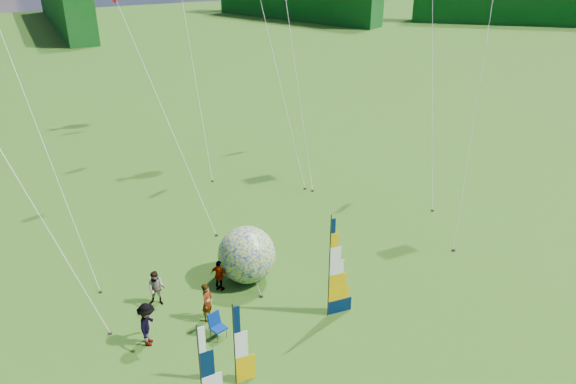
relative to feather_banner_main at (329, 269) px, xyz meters
name	(u,v)px	position (x,y,z in m)	size (l,w,h in m)	color
ground	(357,354)	(-0.19, -2.58, -2.34)	(220.00, 220.00, 0.00)	#447121
treeline_ring	(363,267)	(-0.19, -2.58, 1.66)	(210.00, 210.00, 8.00)	#15431A
feather_banner_main	(329,269)	(0.00, 0.00, 0.00)	(1.27, 0.10, 4.68)	#031536
side_banner_left	(234,347)	(-4.97, -1.93, -0.64)	(0.95, 0.10, 3.40)	#D6A000
side_banner_far	(200,366)	(-6.34, -2.23, -0.72)	(0.96, 0.10, 3.24)	white
bol_inflatable	(247,255)	(-2.00, 4.06, -1.00)	(2.68, 2.68, 2.68)	#001D8E
spectator_a	(207,302)	(-4.64, 2.04, -1.47)	(0.64, 0.42, 1.75)	#66594C
spectator_b	(156,288)	(-6.28, 4.03, -1.51)	(0.81, 0.40, 1.66)	#66594C
spectator_c	(147,324)	(-7.25, 1.62, -1.39)	(1.23, 0.45, 1.90)	#66594C
spectator_d	(219,276)	(-3.47, 3.80, -1.56)	(0.91, 0.37, 1.55)	#66594C
camp_chair	(218,326)	(-4.65, 0.76, -1.80)	(0.62, 0.62, 1.07)	#021C59
kite_whale	(271,34)	(5.47, 17.22, 6.37)	(3.51, 13.99, 17.43)	black
kite_rainbow_delta	(26,88)	(-9.68, 9.55, 6.46)	(6.60, 11.08, 17.60)	#D53346
kite_parafoil	(481,75)	(11.21, 4.28, 5.87)	(9.39, 9.09, 16.41)	#BB0004
small_kite_red	(162,100)	(-2.95, 13.47, 4.01)	(4.23, 11.99, 12.70)	red
small_kite_orange	(290,23)	(6.10, 15.65, 7.26)	(3.91, 11.52, 19.20)	#FF5B25
small_kite_yellow	(434,67)	(12.11, 8.92, 5.26)	(5.90, 8.98, 15.20)	#DFAC02
small_kite_pink	(2,144)	(-10.97, 6.34, 5.18)	(7.23, 9.23, 15.03)	#D43CA0
small_kite_green	(189,33)	(0.96, 20.51, 6.27)	(3.76, 12.71, 17.22)	green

